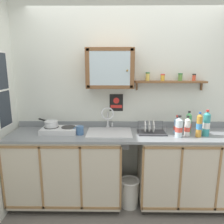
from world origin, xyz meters
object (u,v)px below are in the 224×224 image
Objects in this scene: bottle_water_clear_5 at (179,127)px; dish_rack at (151,130)px; saucepan at (51,124)px; bottle_soda_green_1 at (189,123)px; bottle_water_blue_0 at (177,126)px; bottle_detergent_teal_2 at (206,124)px; sink at (109,135)px; bottle_opaque_white_3 at (187,127)px; trash_bin at (130,192)px; warning_sign at (116,103)px; wall_cabinet at (110,68)px; mug at (80,130)px; hot_plate_stove at (60,130)px; bottle_juice_amber_4 at (199,125)px.

dish_rack is at bearing 156.12° from bottle_water_clear_5.
saucepan is 1.07× the size of bottle_soda_green_1.
bottle_water_blue_0 is 0.33m from bottle_detergent_teal_2.
saucepan is at bearing 178.44° from dish_rack.
sink is 1.99× the size of bottle_soda_green_1.
bottle_opaque_white_3 is (-0.22, 0.01, -0.04)m from bottle_detergent_teal_2.
trash_bin is (0.26, -0.09, -0.74)m from sink.
bottle_water_clear_5 is 0.86m from warning_sign.
wall_cabinet is (-0.97, 0.12, 0.67)m from bottle_soda_green_1.
bottle_detergent_teal_2 reaches higher than bottle_water_clear_5.
wall_cabinet is (0.37, 0.20, 0.73)m from mug.
mug is at bearing -177.26° from bottle_water_blue_0.
trash_bin is at bearing 179.07° from bottle_opaque_white_3.
hot_plate_stove is 1.42× the size of bottle_detergent_teal_2.
hot_plate_stove is 1.95× the size of bottle_water_blue_0.
bottle_juice_amber_4 is 2.29× the size of mug.
bottle_detergent_teal_2 reaches higher than mug.
bottle_opaque_white_3 is 1.11m from trash_bin.
bottle_opaque_white_3 reaches higher than mug.
bottle_opaque_white_3 is at bearing 24.56° from bottle_water_clear_5.
dish_rack is 1.51× the size of warning_sign.
bottle_juice_amber_4 is at bearing -158.04° from bottle_detergent_teal_2.
bottle_juice_amber_4 is 1.21m from trash_bin.
bottle_detergent_teal_2 is 0.34m from bottle_water_clear_5.
bottle_soda_green_1 reaches higher than trash_bin.
warning_sign reaches higher than trash_bin.
bottle_detergent_teal_2 reaches higher than bottle_water_blue_0.
bottle_water_blue_0 is 1.01× the size of warning_sign.
wall_cabinet is at bearing 164.39° from dish_rack.
warning_sign reaches higher than saucepan.
sink is at bearing 169.32° from bottle_water_clear_5.
bottle_detergent_teal_2 is 1.22× the size of bottle_water_clear_5.
dish_rack reaches higher than saucepan.
bottle_soda_green_1 is (1.71, -0.01, 0.01)m from saucepan.
saucepan is at bearing 167.89° from hot_plate_stove.
bottle_detergent_teal_2 is 1.31× the size of bottle_opaque_white_3.
warning_sign is at bearing 15.87° from saucepan.
bottle_detergent_teal_2 reaches higher than bottle_opaque_white_3.
bottle_soda_green_1 is at bearing 0.58° from hot_plate_stove.
bottle_detergent_teal_2 is (0.17, -0.11, 0.02)m from bottle_soda_green_1.
sink is 1.08m from bottle_juice_amber_4.
wall_cabinet reaches higher than warning_sign.
bottle_water_clear_5 is at bearing -23.88° from dish_rack.
bottle_water_blue_0 reaches higher than dish_rack.
saucepan is 1.57m from bottle_water_blue_0.
bottle_juice_amber_4 is at bearing -5.26° from saucepan.
wall_cabinet reaches higher than saucepan.
bottle_juice_amber_4 reaches higher than hot_plate_stove.
warning_sign reaches higher than hot_plate_stove.
warning_sign is at bearing 161.54° from bottle_detergent_teal_2.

